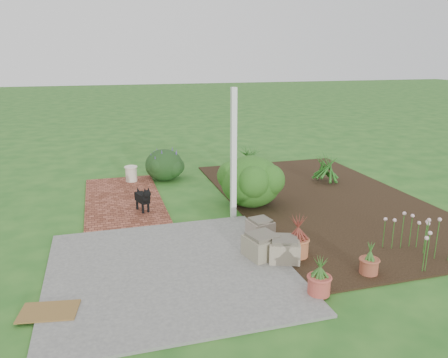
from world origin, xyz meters
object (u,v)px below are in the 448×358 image
object	(u,v)px
black_dog	(143,197)
evergreen_shrub	(251,180)
cream_ceramic_urn	(131,174)
stone_trough_near	(284,250)

from	to	relation	value
black_dog	evergreen_shrub	bearing A→B (deg)	-22.67
black_dog	cream_ceramic_urn	bearing A→B (deg)	73.12
black_dog	cream_ceramic_urn	world-z (taller)	black_dog
stone_trough_near	evergreen_shrub	size ratio (longest dim) A/B	0.36
stone_trough_near	cream_ceramic_urn	distance (m)	5.35
stone_trough_near	cream_ceramic_urn	xyz separation A→B (m)	(-1.90, 5.00, 0.03)
stone_trough_near	black_dog	xyz separation A→B (m)	(-1.84, 2.73, 0.14)
cream_ceramic_urn	evergreen_shrub	size ratio (longest dim) A/B	0.29
black_dog	stone_trough_near	bearing A→B (deg)	-74.44
stone_trough_near	cream_ceramic_urn	bearing A→B (deg)	110.76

